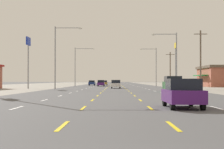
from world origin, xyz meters
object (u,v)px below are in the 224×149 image
Objects in this scene: hatchback_center_turn_mid at (116,84)px; streetlight_left_row_0 at (1,35)px; streetlight_left_row_1 at (58,53)px; streetlight_right_row_2 at (154,64)px; pole_sign_left_row_2 at (28,49)px; hatchback_inner_left_midfar at (101,83)px; suv_far_right_near at (173,84)px; hatchback_inner_right_nearest at (183,93)px; pole_sign_right_row_2 at (176,55)px; sedan_far_left_far at (92,83)px; sedan_inner_left_farther at (104,83)px; streetlight_right_row_1 at (174,56)px; streetlight_left_row_2 at (77,63)px.

streetlight_left_row_0 is (-9.72, -35.71, 4.47)m from hatchback_center_turn_mid.
streetlight_left_row_1 is 35.80m from streetlight_right_row_2.
pole_sign_left_row_2 is at bearing -170.67° from hatchback_center_turn_mid.
streetlight_left_row_1 is at bearing -102.45° from hatchback_inner_left_midfar.
streetlight_right_row_2 reaches higher than pole_sign_left_row_2.
hatchback_inner_right_nearest is at bearing -97.92° from suv_far_right_near.
hatchback_inner_right_nearest is 0.41× the size of streetlight_right_row_2.
hatchback_inner_left_midfar is at bearing 163.86° from pole_sign_right_row_2.
pole_sign_right_row_2 reaches higher than hatchback_inner_left_midfar.
sedan_far_left_far is 0.43× the size of streetlight_left_row_1.
suv_far_right_near reaches higher than hatchback_inner_right_nearest.
pole_sign_right_row_2 reaches higher than sedan_inner_left_farther.
hatchback_inner_left_midfar is 16.87m from sedan_far_left_far.
sedan_far_left_far is at bearing 133.75° from pole_sign_right_row_2.
streetlight_right_row_2 is (-4.08, 7.28, -1.80)m from pole_sign_right_row_2.
sedan_inner_left_farther is 0.45× the size of pole_sign_right_row_2.
sedan_far_left_far is 47.57m from streetlight_right_row_1.
sedan_far_left_far is 0.46× the size of streetlight_left_row_2.
streetlight_left_row_2 is at bearing 100.33° from hatchback_inner_right_nearest.
sedan_inner_left_farther is 46.50m from streetlight_left_row_1.
sedan_far_left_far is at bearing 78.26° from pole_sign_left_row_2.
pole_sign_left_row_2 is 0.95× the size of streetlight_right_row_2.
streetlight_left_row_2 is (-13.04, 71.54, 4.92)m from hatchback_inner_right_nearest.
hatchback_center_turn_mid is 0.39× the size of pole_sign_right_row_2.
streetlight_right_row_2 reaches higher than hatchback_inner_right_nearest.
streetlight_right_row_1 is at bearing -7.04° from pole_sign_left_row_2.
streetlight_right_row_1 is at bearing -64.52° from hatchback_inner_left_midfar.
streetlight_right_row_2 is (9.70, 24.43, 4.77)m from hatchback_center_turn_mid.
hatchback_center_turn_mid is 0.41× the size of streetlight_right_row_2.
streetlight_right_row_1 is (16.54, -44.35, 4.75)m from sedan_far_left_far.
suv_far_right_near is 44.61m from hatchback_inner_left_midfar.
pole_sign_right_row_2 is 32.75m from streetlight_left_row_1.
sedan_far_left_far is at bearing 87.80° from streetlight_left_row_0.
streetlight_left_row_0 is at bearing -80.22° from pole_sign_left_row_2.
hatchback_inner_right_nearest is 0.43× the size of streetlight_left_row_0.
hatchback_center_turn_mid reaches higher than sedan_inner_left_farther.
pole_sign_right_row_2 is 1.07× the size of streetlight_right_row_1.
streetlight_left_row_1 is (-9.72, -5.64, 5.31)m from hatchback_center_turn_mid.
suv_far_right_near is 0.52× the size of streetlight_right_row_1.
streetlight_left_row_1 is (-16.74, 15.53, 5.07)m from suv_far_right_near.
hatchback_inner_left_midfar reaches higher than sedan_far_left_far.
sedan_inner_left_farther is at bearing 82.06° from streetlight_left_row_1.
streetlight_right_row_2 is (19.42, 30.07, -0.54)m from streetlight_left_row_1.
sedan_far_left_far is (-10.28, 85.82, -0.03)m from hatchback_inner_right_nearest.
streetlight_right_row_2 is at bearing 47.01° from pole_sign_left_row_2.
streetlight_left_row_1 is (-6.38, -45.75, 5.34)m from sedan_inner_left_farther.
hatchback_center_turn_mid is at bearing 74.76° from streetlight_left_row_0.
pole_sign_right_row_2 reaches higher than streetlight_left_row_2.
streetlight_left_row_0 reaches higher than hatchback_inner_right_nearest.
streetlight_left_row_2 is at bearing 122.70° from streetlight_right_row_1.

